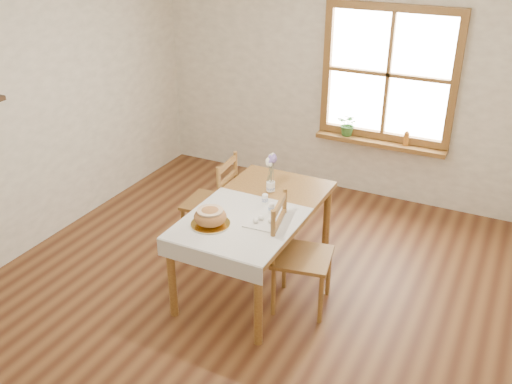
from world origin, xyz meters
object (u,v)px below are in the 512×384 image
chair_right (303,255)px  flower_vase (271,187)px  dining_table (256,216)px  chair_left (209,202)px  bread_plate (211,224)px

chair_right → flower_vase: chair_right is taller
dining_table → chair_right: size_ratio=1.63×
dining_table → chair_right: (0.50, -0.14, -0.17)m
chair_left → flower_vase: size_ratio=10.87×
dining_table → chair_left: size_ratio=1.67×
chair_right → flower_vase: size_ratio=11.12×
chair_left → dining_table: bearing=57.9°
dining_table → chair_right: 0.55m
dining_table → flower_vase: (-0.02, 0.34, 0.13)m
dining_table → bread_plate: size_ratio=5.18×
chair_right → flower_vase: 0.77m
chair_left → bread_plate: 0.99m
flower_vase → bread_plate: bearing=-101.8°
chair_left → chair_right: size_ratio=0.98×
bread_plate → dining_table: bearing=67.2°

